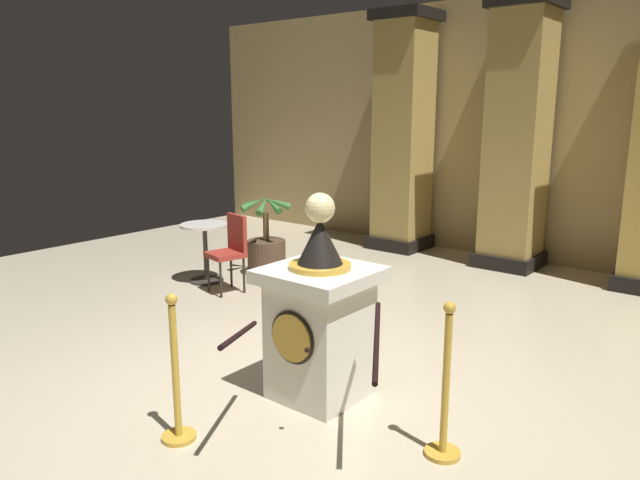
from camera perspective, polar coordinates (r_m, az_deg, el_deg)
ground_plane at (r=5.20m, az=-3.03°, el=-13.08°), size 12.51×12.51×0.00m
back_wall at (r=9.34m, az=19.54°, el=9.79°), size 12.51×0.16×3.83m
pedestal_clock at (r=4.68m, az=-0.03°, el=-7.55°), size 0.79×0.79×1.63m
stanchion_near at (r=4.31m, az=-13.51°, el=-13.67°), size 0.24×0.24×1.05m
stanchion_far at (r=4.10m, az=11.81°, el=-14.95°), size 0.24×0.24×1.06m
velvet_rope at (r=3.94m, az=-1.24°, el=-9.24°), size 1.28×1.27×0.22m
column_left at (r=9.64m, az=7.91°, el=9.91°), size 0.86×0.86×3.68m
column_centre_rear at (r=8.83m, az=18.27°, el=9.18°), size 0.86×0.86×3.68m
potted_palm_left at (r=8.22m, az=-5.12°, el=-0.91°), size 0.70×0.65×1.13m
cafe_table at (r=7.93m, az=-10.86°, el=-0.45°), size 0.63×0.63×0.77m
cafe_chair_red at (r=7.45m, az=-8.50°, el=-0.60°), size 0.48×0.48×0.96m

